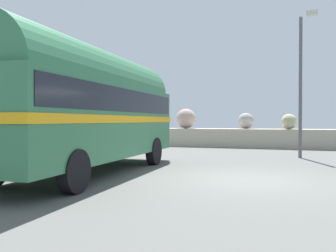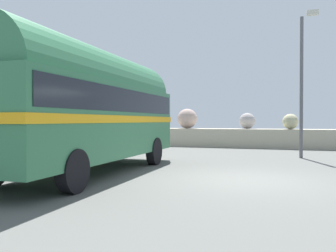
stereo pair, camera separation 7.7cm
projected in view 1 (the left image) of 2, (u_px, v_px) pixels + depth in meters
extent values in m
cube|color=#555753|center=(244.00, 180.00, 9.43)|extent=(32.00, 26.00, 0.02)
cube|color=#AEA791|center=(266.00, 138.00, 20.63)|extent=(31.36, 1.80, 1.10)
cube|color=#C0A19E|center=(82.00, 122.00, 24.59)|extent=(0.85, 0.95, 0.78)
sphere|color=#9DB298|center=(118.00, 120.00, 23.23)|extent=(1.08, 1.08, 1.08)
sphere|color=#B4998E|center=(186.00, 119.00, 22.24)|extent=(1.23, 1.23, 1.23)
sphere|color=#A19B99|center=(246.00, 121.00, 21.45)|extent=(0.95, 0.95, 0.95)
sphere|color=#B3AF88|center=(289.00, 122.00, 19.94)|extent=(0.86, 0.86, 0.86)
cylinder|color=black|center=(98.00, 150.00, 13.24)|extent=(0.30, 0.97, 0.96)
cylinder|color=black|center=(154.00, 151.00, 12.60)|extent=(0.30, 0.97, 0.96)
cylinder|color=black|center=(74.00, 171.00, 7.61)|extent=(0.30, 0.97, 0.96)
cube|color=#33724A|center=(89.00, 121.00, 10.41)|extent=(2.58, 8.45, 2.10)
cylinder|color=#33724A|center=(89.00, 85.00, 10.39)|extent=(2.37, 8.11, 2.20)
cube|color=gold|center=(89.00, 119.00, 10.41)|extent=(2.63, 8.53, 0.20)
cube|color=black|center=(89.00, 101.00, 10.40)|extent=(2.61, 8.11, 0.64)
cube|color=silver|center=(142.00, 142.00, 14.51)|extent=(2.28, 0.21, 0.28)
cylinder|color=black|center=(26.00, 145.00, 16.12)|extent=(0.34, 0.98, 0.96)
cylinder|color=black|center=(70.00, 145.00, 15.56)|extent=(0.34, 0.98, 0.96)
cube|color=silver|center=(7.00, 121.00, 13.31)|extent=(2.90, 8.53, 2.10)
cylinder|color=silver|center=(7.00, 93.00, 13.29)|extent=(2.68, 8.18, 2.20)
cube|color=gold|center=(7.00, 120.00, 13.31)|extent=(2.95, 8.62, 0.20)
cube|color=black|center=(7.00, 105.00, 13.30)|extent=(2.91, 8.20, 0.64)
cube|color=silver|center=(67.00, 139.00, 17.45)|extent=(2.29, 0.30, 0.28)
cylinder|color=#5B5B60|center=(300.00, 88.00, 14.90)|extent=(0.14, 0.14, 5.91)
cube|color=beige|center=(312.00, 13.00, 13.97)|extent=(0.44, 0.24, 0.18)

